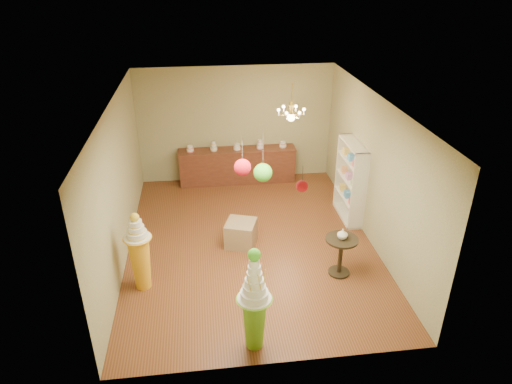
{
  "coord_description": "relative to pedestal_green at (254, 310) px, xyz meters",
  "views": [
    {
      "loc": [
        -0.89,
        -8.0,
        5.27
      ],
      "look_at": [
        0.12,
        0.0,
        1.17
      ],
      "focal_mm": 32.0,
      "sensor_mm": 36.0,
      "label": 1
    }
  ],
  "objects": [
    {
      "name": "pom_green_mid",
      "position": [
        0.33,
        1.56,
        1.49
      ],
      "size": [
        0.31,
        0.31,
        0.97
      ],
      "color": "#453E31",
      "rests_on": "ceiling"
    },
    {
      "name": "wall_left",
      "position": [
        -2.24,
        2.85,
        0.81
      ],
      "size": [
        0.04,
        6.5,
        3.0
      ],
      "primitive_type": "cube",
      "color": "#939166",
      "rests_on": "ground"
    },
    {
      "name": "vase",
      "position": [
        1.8,
        1.59,
        0.18
      ],
      "size": [
        0.2,
        0.2,
        0.2
      ],
      "primitive_type": "imported",
      "rotation": [
        0.0,
        0.0,
        0.04
      ],
      "color": "beige",
      "rests_on": "round_table"
    },
    {
      "name": "floor",
      "position": [
        0.26,
        2.85,
        -0.69
      ],
      "size": [
        6.5,
        6.5,
        0.0
      ],
      "primitive_type": "plane",
      "color": "brown",
      "rests_on": "ground"
    },
    {
      "name": "pom_red_right",
      "position": [
        0.6,
        -0.08,
        2.03
      ],
      "size": [
        0.15,
        0.15,
        0.36
      ],
      "color": "#453E31",
      "rests_on": "ceiling"
    },
    {
      "name": "sideboard",
      "position": [
        0.26,
        5.82,
        -0.21
      ],
      "size": [
        3.04,
        0.54,
        1.16
      ],
      "color": "#562A1B",
      "rests_on": "floor"
    },
    {
      "name": "chandelier",
      "position": [
        1.32,
        4.2,
        1.61
      ],
      "size": [
        0.66,
        0.66,
        0.85
      ],
      "rotation": [
        0.0,
        0.0,
        -0.05
      ],
      "color": "#F0CE54",
      "rests_on": "ceiling"
    },
    {
      "name": "round_table",
      "position": [
        1.8,
        1.59,
        -0.2
      ],
      "size": [
        0.79,
        0.79,
        0.77
      ],
      "rotation": [
        0.0,
        0.0,
        0.42
      ],
      "color": "black",
      "rests_on": "floor"
    },
    {
      "name": "burlap_riser",
      "position": [
        0.06,
        2.8,
        -0.43
      ],
      "size": [
        0.74,
        0.74,
        0.53
      ],
      "primitive_type": "cube",
      "rotation": [
        0.0,
        0.0,
        -0.32
      ],
      "color": "olive",
      "rests_on": "floor"
    },
    {
      "name": "wall_back",
      "position": [
        0.26,
        6.1,
        0.81
      ],
      "size": [
        5.0,
        0.04,
        3.0
      ],
      "primitive_type": "cube",
      "color": "#939166",
      "rests_on": "ground"
    },
    {
      "name": "shelving_unit",
      "position": [
        2.6,
        3.65,
        0.21
      ],
      "size": [
        0.33,
        1.2,
        1.8
      ],
      "color": "beige",
      "rests_on": "floor"
    },
    {
      "name": "pom_red_left",
      "position": [
        -0.05,
        1.03,
        1.84
      ],
      "size": [
        0.26,
        0.26,
        0.6
      ],
      "color": "#453E31",
      "rests_on": "ceiling"
    },
    {
      "name": "wall_right",
      "position": [
        2.76,
        2.85,
        0.81
      ],
      "size": [
        0.04,
        6.5,
        3.0
      ],
      "primitive_type": "cube",
      "color": "#939166",
      "rests_on": "ground"
    },
    {
      "name": "pedestal_green",
      "position": [
        0.0,
        0.0,
        0.0
      ],
      "size": [
        0.58,
        0.58,
        1.76
      ],
      "rotation": [
        0.0,
        0.0,
        -0.17
      ],
      "color": "#70B827",
      "rests_on": "floor"
    },
    {
      "name": "pedestal_orange",
      "position": [
        -1.82,
        1.65,
        -0.05
      ],
      "size": [
        0.6,
        0.6,
        1.52
      ],
      "rotation": [
        0.0,
        0.0,
        -0.39
      ],
      "color": "gold",
      "rests_on": "floor"
    },
    {
      "name": "ceiling",
      "position": [
        0.26,
        2.85,
        2.31
      ],
      "size": [
        6.5,
        6.5,
        0.0
      ],
      "primitive_type": "plane",
      "rotation": [
        3.14,
        0.0,
        0.0
      ],
      "color": "white",
      "rests_on": "ground"
    },
    {
      "name": "wall_front",
      "position": [
        0.26,
        -0.4,
        0.81
      ],
      "size": [
        5.0,
        0.04,
        3.0
      ],
      "primitive_type": "cube",
      "color": "#939166",
      "rests_on": "ground"
    }
  ]
}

